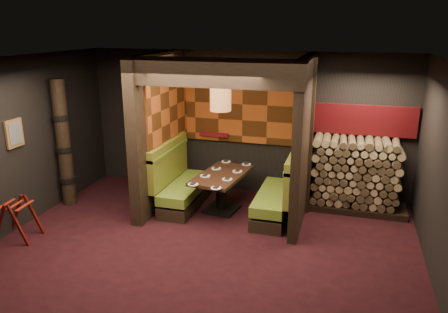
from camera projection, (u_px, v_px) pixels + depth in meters
floor at (200, 253)px, 6.63m from camera, size 6.50×5.50×0.02m
ceiling at (197, 61)px, 5.80m from camera, size 6.50×5.50×0.02m
wall_back at (244, 123)px, 8.75m from camera, size 6.50×0.02×2.85m
wall_front at (89, 259)px, 3.68m from camera, size 6.50×0.02×2.85m
wall_left at (9, 146)px, 7.09m from camera, size 0.02×5.50×2.85m
partition_left at (160, 131)px, 8.09m from camera, size 0.20×2.20×2.85m
partition_right at (304, 141)px, 7.43m from camera, size 0.15×2.10×2.85m
header_beam at (211, 73)px, 6.52m from camera, size 2.85×0.18×0.44m
tapa_back_panel at (243, 104)px, 8.60m from camera, size 2.40×0.06×1.55m
tapa_side_panel at (168, 107)px, 8.10m from camera, size 0.04×1.85×1.45m
lacquer_shelf at (214, 134)px, 8.88m from camera, size 0.60×0.12×0.07m
booth_bench_left at (181, 185)px, 8.29m from camera, size 0.68×1.60×1.14m
booth_bench_right at (280, 195)px, 7.78m from camera, size 0.68×1.60×1.14m
dining_table at (222, 186)px, 7.99m from camera, size 0.91×1.45×0.72m
place_settings at (222, 173)px, 7.92m from camera, size 0.79×1.63×0.03m
pendant_lamp at (221, 98)px, 7.47m from camera, size 0.36×0.36×0.96m
framed_picture at (14, 133)px, 7.11m from camera, size 0.05×0.36×0.46m
luggage_rack at (17, 218)px, 6.99m from camera, size 0.70×0.52×0.71m
totem_column at (64, 144)px, 8.11m from camera, size 0.31×0.31×2.40m
firewood_stack at (360, 175)px, 7.98m from camera, size 1.73×0.70×1.36m
mosaic_header at (364, 120)px, 8.00m from camera, size 1.83×0.10×0.56m
bay_front_post at (311, 137)px, 7.64m from camera, size 0.08×0.08×2.85m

